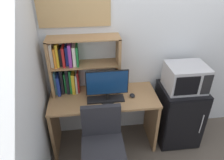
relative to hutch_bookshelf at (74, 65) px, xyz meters
name	(u,v)px	position (x,y,z in m)	size (l,w,h in m)	color
wall_back	(201,43)	(1.63, 0.13, 0.16)	(6.40, 0.04, 2.60)	silver
desk	(104,112)	(0.34, -0.17, -0.60)	(1.32, 0.57, 0.77)	#997047
hutch_bookshelf	(74,65)	(0.00, 0.00, 0.00)	(0.83, 0.25, 0.71)	#997047
monitor	(107,85)	(0.38, -0.25, -0.15)	(0.49, 0.20, 0.40)	black
keyboard	(106,99)	(0.36, -0.24, -0.35)	(0.44, 0.14, 0.02)	black
computer_mouse	(132,95)	(0.69, -0.21, -0.35)	(0.06, 0.08, 0.04)	black
mini_fridge	(178,114)	(1.34, -0.19, -0.72)	(0.54, 0.54, 0.83)	black
microwave	(186,77)	(1.34, -0.19, -0.15)	(0.47, 0.39, 0.32)	#ADADB2
desk_chair	(103,150)	(0.28, -0.66, -0.75)	(0.53, 0.53, 0.89)	black
wall_corkboard	(73,2)	(0.06, 0.10, 0.70)	(0.80, 0.02, 0.53)	tan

